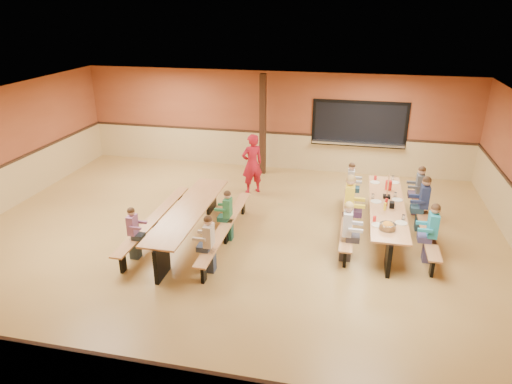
# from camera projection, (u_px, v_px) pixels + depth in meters

# --- Properties ---
(ground) EXTENTS (12.00, 12.00, 0.00)m
(ground) POSITION_uv_depth(u_px,v_px,m) (232.00, 240.00, 10.10)
(ground) COLOR olive
(ground) RESTS_ON ground
(room_envelope) EXTENTS (12.04, 10.04, 3.02)m
(room_envelope) POSITION_uv_depth(u_px,v_px,m) (231.00, 212.00, 9.84)
(room_envelope) COLOR brown
(room_envelope) RESTS_ON ground
(kitchen_pass_through) EXTENTS (2.78, 0.28, 1.38)m
(kitchen_pass_through) POSITION_uv_depth(u_px,v_px,m) (359.00, 126.00, 13.49)
(kitchen_pass_through) COLOR black
(kitchen_pass_through) RESTS_ON ground
(structural_post) EXTENTS (0.18, 0.18, 3.00)m
(structural_post) POSITION_uv_depth(u_px,v_px,m) (263.00, 125.00, 13.53)
(structural_post) COLOR black
(structural_post) RESTS_ON ground
(cafeteria_table_main) EXTENTS (1.91, 3.70, 0.74)m
(cafeteria_table_main) POSITION_uv_depth(u_px,v_px,m) (386.00, 213.00, 10.16)
(cafeteria_table_main) COLOR #BB7D4A
(cafeteria_table_main) RESTS_ON ground
(cafeteria_table_second) EXTENTS (1.91, 3.70, 0.74)m
(cafeteria_table_second) POSITION_uv_depth(u_px,v_px,m) (189.00, 217.00, 9.97)
(cafeteria_table_second) COLOR #BB7D4A
(cafeteria_table_second) RESTS_ON ground
(seated_child_white_left) EXTENTS (0.39, 0.32, 1.26)m
(seated_child_white_left) POSITION_uv_depth(u_px,v_px,m) (347.00, 232.00, 9.12)
(seated_child_white_left) COLOR silver
(seated_child_white_left) RESTS_ON ground
(seated_adult_yellow) EXTENTS (0.45, 0.37, 1.38)m
(seated_adult_yellow) POSITION_uv_depth(u_px,v_px,m) (349.00, 205.00, 10.19)
(seated_adult_yellow) COLOR yellow
(seated_adult_yellow) RESTS_ON ground
(seated_child_grey_left) EXTENTS (0.36, 0.29, 1.18)m
(seated_child_grey_left) POSITION_uv_depth(u_px,v_px,m) (350.00, 186.00, 11.52)
(seated_child_grey_left) COLOR #B0B0B0
(seated_child_grey_left) RESTS_ON ground
(seated_child_teal_right) EXTENTS (0.39, 0.32, 1.25)m
(seated_child_teal_right) POSITION_uv_depth(u_px,v_px,m) (432.00, 234.00, 9.06)
(seated_child_teal_right) COLOR teal
(seated_child_teal_right) RESTS_ON ground
(seated_child_navy_right) EXTENTS (0.41, 0.33, 1.29)m
(seated_child_navy_right) POSITION_uv_depth(u_px,v_px,m) (423.00, 204.00, 10.32)
(seated_child_navy_right) COLOR #1E284D
(seated_child_navy_right) RESTS_ON ground
(seated_child_char_right) EXTENTS (0.38, 0.31, 1.23)m
(seated_child_char_right) POSITION_uv_depth(u_px,v_px,m) (419.00, 191.00, 11.13)
(seated_child_char_right) COLOR #474A50
(seated_child_char_right) RESTS_ON ground
(seated_child_purple_sec) EXTENTS (0.32, 0.26, 1.11)m
(seated_child_purple_sec) POSITION_uv_depth(u_px,v_px,m) (133.00, 233.00, 9.21)
(seated_child_purple_sec) COLOR #9A5D8D
(seated_child_purple_sec) RESTS_ON ground
(seated_child_green_sec) EXTENTS (0.33, 0.27, 1.14)m
(seated_child_green_sec) POSITION_uv_depth(u_px,v_px,m) (228.00, 216.00, 9.94)
(seated_child_green_sec) COLOR #2C7042
(seated_child_green_sec) RESTS_ON ground
(seated_child_tan_sec) EXTENTS (0.35, 0.29, 1.17)m
(seated_child_tan_sec) POSITION_uv_depth(u_px,v_px,m) (209.00, 244.00, 8.73)
(seated_child_tan_sec) COLOR beige
(seated_child_tan_sec) RESTS_ON ground
(standing_woman) EXTENTS (0.72, 0.68, 1.66)m
(standing_woman) POSITION_uv_depth(u_px,v_px,m) (252.00, 164.00, 12.35)
(standing_woman) COLOR #AD1324
(standing_woman) RESTS_ON ground
(punch_pitcher) EXTENTS (0.16, 0.16, 0.22)m
(punch_pitcher) POSITION_uv_depth(u_px,v_px,m) (389.00, 185.00, 10.84)
(punch_pitcher) COLOR red
(punch_pitcher) RESTS_ON cafeteria_table_main
(chip_bowl) EXTENTS (0.32, 0.32, 0.15)m
(chip_bowl) POSITION_uv_depth(u_px,v_px,m) (388.00, 226.00, 8.94)
(chip_bowl) COLOR orange
(chip_bowl) RESTS_ON cafeteria_table_main
(napkin_dispenser) EXTENTS (0.10, 0.14, 0.13)m
(napkin_dispenser) POSITION_uv_depth(u_px,v_px,m) (392.00, 205.00, 9.90)
(napkin_dispenser) COLOR black
(napkin_dispenser) RESTS_ON cafeteria_table_main
(condiment_mustard) EXTENTS (0.06, 0.06, 0.17)m
(condiment_mustard) POSITION_uv_depth(u_px,v_px,m) (385.00, 206.00, 9.78)
(condiment_mustard) COLOR yellow
(condiment_mustard) RESTS_ON cafeteria_table_main
(condiment_ketchup) EXTENTS (0.06, 0.06, 0.17)m
(condiment_ketchup) POSITION_uv_depth(u_px,v_px,m) (386.00, 202.00, 9.99)
(condiment_ketchup) COLOR #B2140F
(condiment_ketchup) RESTS_ON cafeteria_table_main
(table_paddle) EXTENTS (0.16, 0.16, 0.56)m
(table_paddle) POSITION_uv_depth(u_px,v_px,m) (387.00, 192.00, 10.38)
(table_paddle) COLOR black
(table_paddle) RESTS_ON cafeteria_table_main
(place_settings) EXTENTS (0.65, 3.30, 0.11)m
(place_settings) POSITION_uv_depth(u_px,v_px,m) (387.00, 202.00, 10.06)
(place_settings) COLOR beige
(place_settings) RESTS_ON cafeteria_table_main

